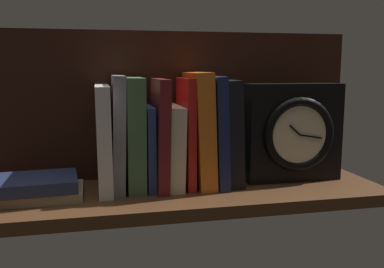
{
  "coord_description": "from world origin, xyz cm",
  "views": [
    {
      "loc": [
        -15.36,
        -84.67,
        25.19
      ],
      "look_at": [
        4.35,
        3.5,
        11.13
      ],
      "focal_mm": 39.67,
      "sensor_mm": 36.0,
      "label": 1
    }
  ],
  "objects_px": {
    "book_blue_modern": "(149,147)",
    "framed_clock": "(293,133)",
    "book_white_catcher": "(104,138)",
    "book_orange_pandolfini": "(199,129)",
    "book_navy_bierce": "(214,130)",
    "book_stack_side": "(36,187)",
    "book_maroon_dawkins": "(159,133)",
    "book_cream_twain": "(173,146)",
    "book_red_requiem": "(186,132)",
    "book_gray_chess": "(118,133)",
    "book_green_romantic": "(134,134)",
    "book_black_skeptic": "(227,132)"
  },
  "relations": [
    {
      "from": "book_orange_pandolfini",
      "to": "book_stack_side",
      "type": "distance_m",
      "value": 0.35
    },
    {
      "from": "book_maroon_dawkins",
      "to": "book_cream_twain",
      "type": "distance_m",
      "value": 0.04
    },
    {
      "from": "book_stack_side",
      "to": "book_cream_twain",
      "type": "bearing_deg",
      "value": 6.58
    },
    {
      "from": "book_maroon_dawkins",
      "to": "book_stack_side",
      "type": "xyz_separation_m",
      "value": [
        -0.25,
        -0.03,
        -0.09
      ]
    },
    {
      "from": "book_blue_modern",
      "to": "framed_clock",
      "type": "relative_size",
      "value": 0.79
    },
    {
      "from": "book_orange_pandolfini",
      "to": "book_black_skeptic",
      "type": "bearing_deg",
      "value": 0.0
    },
    {
      "from": "book_cream_twain",
      "to": "book_stack_side",
      "type": "xyz_separation_m",
      "value": [
        -0.28,
        -0.03,
        -0.07
      ]
    },
    {
      "from": "book_orange_pandolfini",
      "to": "book_green_romantic",
      "type": "bearing_deg",
      "value": 180.0
    },
    {
      "from": "book_red_requiem",
      "to": "book_navy_bierce",
      "type": "height_order",
      "value": "book_navy_bierce"
    },
    {
      "from": "book_stack_side",
      "to": "book_maroon_dawkins",
      "type": "bearing_deg",
      "value": 7.37
    },
    {
      "from": "book_cream_twain",
      "to": "book_black_skeptic",
      "type": "xyz_separation_m",
      "value": [
        0.12,
        0.0,
        0.03
      ]
    },
    {
      "from": "book_white_catcher",
      "to": "book_cream_twain",
      "type": "bearing_deg",
      "value": 0.0
    },
    {
      "from": "book_gray_chess",
      "to": "book_cream_twain",
      "type": "xyz_separation_m",
      "value": [
        0.12,
        0.0,
        -0.03
      ]
    },
    {
      "from": "book_white_catcher",
      "to": "book_orange_pandolfini",
      "type": "distance_m",
      "value": 0.2
    },
    {
      "from": "book_white_catcher",
      "to": "book_cream_twain",
      "type": "distance_m",
      "value": 0.15
    },
    {
      "from": "book_gray_chess",
      "to": "framed_clock",
      "type": "distance_m",
      "value": 0.39
    },
    {
      "from": "book_red_requiem",
      "to": "book_stack_side",
      "type": "xyz_separation_m",
      "value": [
        -0.31,
        -0.03,
        -0.09
      ]
    },
    {
      "from": "book_white_catcher",
      "to": "framed_clock",
      "type": "xyz_separation_m",
      "value": [
        0.42,
        -0.02,
        0.0
      ]
    },
    {
      "from": "book_blue_modern",
      "to": "framed_clock",
      "type": "distance_m",
      "value": 0.32
    },
    {
      "from": "book_white_catcher",
      "to": "book_blue_modern",
      "type": "distance_m",
      "value": 0.1
    },
    {
      "from": "book_gray_chess",
      "to": "book_orange_pandolfini",
      "type": "bearing_deg",
      "value": 0.0
    },
    {
      "from": "book_cream_twain",
      "to": "book_navy_bierce",
      "type": "relative_size",
      "value": 0.74
    },
    {
      "from": "book_maroon_dawkins",
      "to": "book_navy_bierce",
      "type": "height_order",
      "value": "book_navy_bierce"
    },
    {
      "from": "book_white_catcher",
      "to": "book_gray_chess",
      "type": "height_order",
      "value": "book_gray_chess"
    },
    {
      "from": "book_navy_bierce",
      "to": "book_stack_side",
      "type": "relative_size",
      "value": 1.33
    },
    {
      "from": "book_maroon_dawkins",
      "to": "book_red_requiem",
      "type": "distance_m",
      "value": 0.06
    },
    {
      "from": "book_green_romantic",
      "to": "book_cream_twain",
      "type": "xyz_separation_m",
      "value": [
        0.08,
        0.0,
        -0.03
      ]
    },
    {
      "from": "book_blue_modern",
      "to": "framed_clock",
      "type": "bearing_deg",
      "value": -2.67
    },
    {
      "from": "book_green_romantic",
      "to": "book_red_requiem",
      "type": "relative_size",
      "value": 1.01
    },
    {
      "from": "book_black_skeptic",
      "to": "book_stack_side",
      "type": "distance_m",
      "value": 0.41
    },
    {
      "from": "framed_clock",
      "to": "book_stack_side",
      "type": "relative_size",
      "value": 1.24
    },
    {
      "from": "book_orange_pandolfini",
      "to": "book_white_catcher",
      "type": "bearing_deg",
      "value": 180.0
    },
    {
      "from": "book_maroon_dawkins",
      "to": "book_stack_side",
      "type": "bearing_deg",
      "value": -172.63
    },
    {
      "from": "book_green_romantic",
      "to": "framed_clock",
      "type": "bearing_deg",
      "value": -2.45
    },
    {
      "from": "book_blue_modern",
      "to": "book_navy_bierce",
      "type": "height_order",
      "value": "book_navy_bierce"
    },
    {
      "from": "book_blue_modern",
      "to": "book_orange_pandolfini",
      "type": "distance_m",
      "value": 0.12
    },
    {
      "from": "book_red_requiem",
      "to": "book_navy_bierce",
      "type": "bearing_deg",
      "value": 0.0
    },
    {
      "from": "book_cream_twain",
      "to": "book_stack_side",
      "type": "height_order",
      "value": "book_cream_twain"
    },
    {
      "from": "book_white_catcher",
      "to": "book_blue_modern",
      "type": "relative_size",
      "value": 1.26
    },
    {
      "from": "book_cream_twain",
      "to": "framed_clock",
      "type": "height_order",
      "value": "framed_clock"
    },
    {
      "from": "book_gray_chess",
      "to": "book_navy_bierce",
      "type": "xyz_separation_m",
      "value": [
        0.21,
        0.0,
        -0.0
      ]
    },
    {
      "from": "book_maroon_dawkins",
      "to": "book_orange_pandolfini",
      "type": "bearing_deg",
      "value": 0.0
    },
    {
      "from": "book_cream_twain",
      "to": "book_maroon_dawkins",
      "type": "bearing_deg",
      "value": 180.0
    },
    {
      "from": "framed_clock",
      "to": "book_red_requiem",
      "type": "bearing_deg",
      "value": 176.45
    },
    {
      "from": "framed_clock",
      "to": "book_navy_bierce",
      "type": "bearing_deg",
      "value": 175.25
    },
    {
      "from": "book_orange_pandolfini",
      "to": "framed_clock",
      "type": "bearing_deg",
      "value": -4.04
    },
    {
      "from": "book_red_requiem",
      "to": "book_navy_bierce",
      "type": "relative_size",
      "value": 0.98
    },
    {
      "from": "book_orange_pandolfini",
      "to": "book_stack_side",
      "type": "xyz_separation_m",
      "value": [
        -0.34,
        -0.03,
        -0.1
      ]
    },
    {
      "from": "book_red_requiem",
      "to": "book_stack_side",
      "type": "relative_size",
      "value": 1.31
    },
    {
      "from": "book_white_catcher",
      "to": "book_cream_twain",
      "type": "relative_size",
      "value": 1.25
    }
  ]
}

